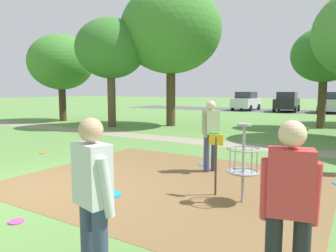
# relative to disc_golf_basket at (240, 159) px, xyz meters

# --- Properties ---
(ground_plane) EXTENTS (160.00, 160.00, 0.00)m
(ground_plane) POSITION_rel_disc_golf_basket_xyz_m (-3.62, -1.49, -0.75)
(ground_plane) COLOR #5B8942
(dirt_tee_pad) EXTENTS (6.30, 5.22, 0.01)m
(dirt_tee_pad) POSITION_rel_disc_golf_basket_xyz_m (-1.67, 0.39, -0.75)
(dirt_tee_pad) COLOR brown
(dirt_tee_pad) RESTS_ON ground
(disc_golf_basket) EXTENTS (0.98, 0.58, 1.39)m
(disc_golf_basket) POSITION_rel_disc_golf_basket_xyz_m (0.00, 0.00, 0.00)
(disc_golf_basket) COLOR #9E9EA3
(disc_golf_basket) RESTS_ON ground
(player_foreground_watching) EXTENTS (0.49, 0.43, 1.71)m
(player_foreground_watching) POSITION_rel_disc_golf_basket_xyz_m (1.27, -2.55, 0.21)
(player_foreground_watching) COLOR #232328
(player_foreground_watching) RESTS_ON ground
(player_throwing) EXTENTS (0.49, 0.44, 1.71)m
(player_throwing) POSITION_rel_disc_golf_basket_xyz_m (-0.29, -3.22, 0.21)
(player_throwing) COLOR #384260
(player_throwing) RESTS_ON ground
(player_waiting_left) EXTENTS (0.45, 0.49, 1.71)m
(player_waiting_left) POSITION_rel_disc_golf_basket_xyz_m (-1.28, 1.63, 0.21)
(player_waiting_left) COLOR #384260
(player_waiting_left) RESTS_ON ground
(frisbee_by_tee) EXTENTS (0.21, 0.21, 0.02)m
(frisbee_by_tee) POSITION_rel_disc_golf_basket_xyz_m (-6.63, 0.89, -0.74)
(frisbee_by_tee) COLOR orange
(frisbee_by_tee) RESTS_ON ground
(frisbee_mid_grass) EXTENTS (0.23, 0.23, 0.02)m
(frisbee_mid_grass) POSITION_rel_disc_golf_basket_xyz_m (-3.37, -0.08, -0.74)
(frisbee_mid_grass) COLOR white
(frisbee_mid_grass) RESTS_ON ground
(frisbee_far_left) EXTENTS (0.22, 0.22, 0.02)m
(frisbee_far_left) POSITION_rel_disc_golf_basket_xyz_m (-2.53, -2.59, -0.74)
(frisbee_far_left) COLOR #E53D99
(frisbee_far_left) RESTS_ON ground
(frisbee_scattered_b) EXTENTS (0.24, 0.24, 0.02)m
(frisbee_scattered_b) POSITION_rel_disc_golf_basket_xyz_m (-1.71, 2.14, -0.74)
(frisbee_scattered_b) COLOR #1E93DB
(frisbee_scattered_b) RESTS_ON ground
(tree_near_left) EXTENTS (4.09, 4.09, 5.49)m
(tree_near_left) POSITION_rel_disc_golf_basket_xyz_m (-14.64, 8.35, 2.98)
(tree_near_left) COLOR #422D1E
(tree_near_left) RESTS_ON ground
(tree_near_right) EXTENTS (3.70, 3.70, 5.74)m
(tree_near_right) POSITION_rel_disc_golf_basket_xyz_m (-9.66, 7.49, 3.38)
(tree_near_right) COLOR brown
(tree_near_right) RESTS_ON ground
(tree_mid_right) EXTENTS (3.27, 3.27, 5.16)m
(tree_mid_right) POSITION_rel_disc_golf_basket_xyz_m (0.06, 12.65, 2.98)
(tree_mid_right) COLOR #4C3823
(tree_mid_right) RESTS_ON ground
(tree_far_right) EXTENTS (5.45, 5.45, 7.51)m
(tree_far_right) POSITION_rel_disc_golf_basket_xyz_m (-7.19, 9.57, 4.42)
(tree_far_right) COLOR #4C3823
(tree_far_right) RESTS_ON ground
(parking_lot_strip) EXTENTS (36.00, 6.00, 0.01)m
(parking_lot_strip) POSITION_rel_disc_golf_basket_xyz_m (-3.62, 26.05, -0.75)
(parking_lot_strip) COLOR #4C4C51
(parking_lot_strip) RESTS_ON ground
(parked_car_leftmost) EXTENTS (2.05, 4.24, 1.84)m
(parked_car_leftmost) POSITION_rel_disc_golf_basket_xyz_m (-7.96, 25.44, 0.17)
(parked_car_leftmost) COLOR silver
(parked_car_leftmost) RESTS_ON ground
(parked_car_center_left) EXTENTS (2.13, 4.28, 1.84)m
(parked_car_center_left) POSITION_rel_disc_golf_basket_xyz_m (-4.04, 25.27, 0.17)
(parked_car_center_left) COLOR black
(parked_car_center_left) RESTS_ON ground
(parked_car_center_right) EXTENTS (2.21, 4.32, 1.84)m
(parked_car_center_right) POSITION_rel_disc_golf_basket_xyz_m (-0.51, 25.67, 0.17)
(parked_car_center_right) COLOR #B2B7BC
(parked_car_center_right) RESTS_ON ground
(gravel_path) EXTENTS (40.00, 1.25, 0.00)m
(gravel_path) POSITION_rel_disc_golf_basket_xyz_m (-3.62, 5.45, -0.75)
(gravel_path) COLOR gray
(gravel_path) RESTS_ON ground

